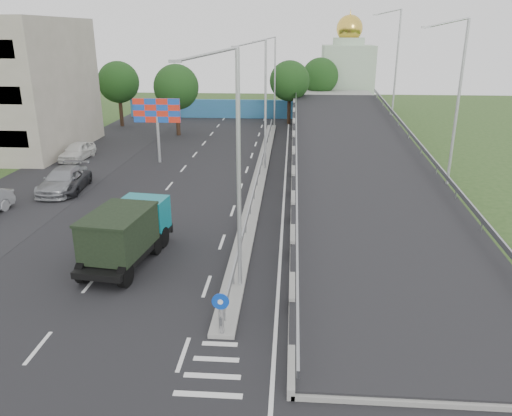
# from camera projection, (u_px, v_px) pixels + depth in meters

# --- Properties ---
(ground) EXTENTS (160.00, 160.00, 0.00)m
(ground) POSITION_uv_depth(u_px,v_px,m) (213.00, 375.00, 16.57)
(ground) COLOR #2D4C1E
(ground) RESTS_ON ground
(road_surface) EXTENTS (26.00, 90.00, 0.04)m
(road_surface) POSITION_uv_depth(u_px,v_px,m) (214.00, 192.00, 35.57)
(road_surface) COLOR black
(road_surface) RESTS_ON ground
(parking_strip) EXTENTS (8.00, 90.00, 0.05)m
(parking_strip) POSITION_uv_depth(u_px,v_px,m) (38.00, 188.00, 36.46)
(parking_strip) COLOR black
(parking_strip) RESTS_ON ground
(median) EXTENTS (1.00, 44.00, 0.20)m
(median) POSITION_uv_depth(u_px,v_px,m) (260.00, 176.00, 39.10)
(median) COLOR gray
(median) RESTS_ON ground
(overpass_ramp) EXTENTS (10.00, 50.00, 3.50)m
(overpass_ramp) POSITION_uv_depth(u_px,v_px,m) (358.00, 157.00, 38.03)
(overpass_ramp) COLOR gray
(overpass_ramp) RESTS_ON ground
(median_guardrail) EXTENTS (0.09, 44.00, 0.71)m
(median_guardrail) POSITION_uv_depth(u_px,v_px,m) (260.00, 168.00, 38.88)
(median_guardrail) COLOR gray
(median_guardrail) RESTS_ON median
(sign_bollard) EXTENTS (0.64, 0.23, 1.67)m
(sign_bollard) POSITION_uv_depth(u_px,v_px,m) (221.00, 313.00, 18.27)
(sign_bollard) COLOR black
(sign_bollard) RESTS_ON median
(lamp_post_near) EXTENTS (2.74, 0.18, 10.08)m
(lamp_post_near) POSITION_uv_depth(u_px,v_px,m) (234.00, 161.00, 20.26)
(lamp_post_near) COLOR #B2B5B7
(lamp_post_near) RESTS_ON median
(lamp_post_mid) EXTENTS (2.74, 0.18, 10.08)m
(lamp_post_mid) POSITION_uv_depth(u_px,v_px,m) (263.00, 99.00, 39.06)
(lamp_post_mid) COLOR #B2B5B7
(lamp_post_mid) RESTS_ON median
(lamp_post_far) EXTENTS (2.74, 0.18, 10.08)m
(lamp_post_far) POSITION_uv_depth(u_px,v_px,m) (273.00, 77.00, 57.87)
(lamp_post_far) COLOR #B2B5B7
(lamp_post_far) RESTS_ON median
(blue_wall) EXTENTS (30.00, 0.50, 2.40)m
(blue_wall) POSITION_uv_depth(u_px,v_px,m) (243.00, 109.00, 65.33)
(blue_wall) COLOR teal
(blue_wall) RESTS_ON ground
(church) EXTENTS (7.00, 7.00, 13.80)m
(church) POSITION_uv_depth(u_px,v_px,m) (347.00, 73.00, 70.52)
(church) COLOR #B2CCAD
(church) RESTS_ON ground
(billboard) EXTENTS (4.00, 0.24, 5.50)m
(billboard) POSITION_uv_depth(u_px,v_px,m) (157.00, 114.00, 42.11)
(billboard) COLOR #B2B5B7
(billboard) RESTS_ON ground
(tree_left_mid) EXTENTS (4.80, 4.80, 7.60)m
(tree_left_mid) POSITION_uv_depth(u_px,v_px,m) (176.00, 87.00, 53.13)
(tree_left_mid) COLOR black
(tree_left_mid) RESTS_ON ground
(tree_median_far) EXTENTS (4.80, 4.80, 7.60)m
(tree_median_far) POSITION_uv_depth(u_px,v_px,m) (290.00, 81.00, 59.83)
(tree_median_far) COLOR black
(tree_median_far) RESTS_ON ground
(tree_left_far) EXTENTS (4.80, 4.80, 7.60)m
(tree_left_far) POSITION_uv_depth(u_px,v_px,m) (118.00, 82.00, 58.37)
(tree_left_far) COLOR black
(tree_left_far) RESTS_ON ground
(tree_ramp_far) EXTENTS (4.80, 4.80, 7.60)m
(tree_ramp_far) POSITION_uv_depth(u_px,v_px,m) (320.00, 76.00, 66.13)
(tree_ramp_far) COLOR black
(tree_ramp_far) RESTS_ON ground
(dump_truck) EXTENTS (3.14, 6.67, 2.83)m
(dump_truck) POSITION_uv_depth(u_px,v_px,m) (127.00, 232.00, 24.32)
(dump_truck) COLOR black
(dump_truck) RESTS_ON ground
(parked_car_c) EXTENTS (2.80, 5.23, 1.39)m
(parked_car_c) POSITION_uv_depth(u_px,v_px,m) (67.00, 182.00, 35.44)
(parked_car_c) COLOR #2A2A2E
(parked_car_c) RESTS_ON ground
(parked_car_d) EXTENTS (2.43, 5.68, 1.63)m
(parked_car_d) POSITION_uv_depth(u_px,v_px,m) (63.00, 180.00, 35.44)
(parked_car_d) COLOR gray
(parked_car_d) RESTS_ON ground
(parked_car_e) EXTENTS (2.01, 4.68, 1.58)m
(parked_car_e) POSITION_uv_depth(u_px,v_px,m) (77.00, 151.00, 44.13)
(parked_car_e) COLOR silver
(parked_car_e) RESTS_ON ground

